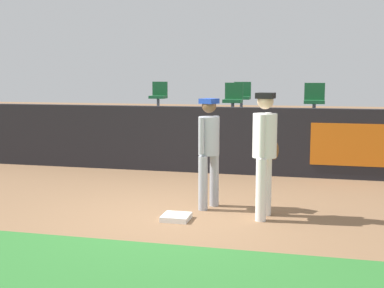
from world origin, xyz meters
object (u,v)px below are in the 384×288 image
(first_base, at_px, (176,217))
(seat_front_right, at_px, (314,99))
(seat_back_center, at_px, (242,95))
(player_fielder_home, at_px, (265,146))
(seat_back_left, at_px, (159,95))
(seat_front_center, at_px, (233,98))
(player_runner_visitor, at_px, (209,145))

(first_base, bearing_deg, seat_front_right, 69.43)
(seat_back_center, bearing_deg, player_fielder_home, -79.17)
(seat_back_left, distance_m, seat_front_right, 4.73)
(first_base, relative_size, seat_front_center, 0.48)
(first_base, bearing_deg, player_fielder_home, 18.60)
(seat_back_left, height_order, seat_back_center, same)
(seat_front_center, xyz_separation_m, seat_back_center, (-0.04, 1.80, 0.00))
(player_runner_visitor, height_order, seat_back_left, seat_back_left)
(first_base, height_order, seat_front_center, seat_front_center)
(first_base, height_order, player_fielder_home, player_fielder_home)
(seat_front_right, bearing_deg, seat_front_center, -179.99)
(first_base, distance_m, seat_back_center, 7.15)
(player_fielder_home, bearing_deg, seat_back_left, -142.76)
(seat_front_center, bearing_deg, first_base, -90.28)
(seat_back_left, bearing_deg, player_fielder_home, -60.79)
(seat_back_center, bearing_deg, seat_front_right, -42.60)
(player_fielder_home, xyz_separation_m, seat_back_center, (-1.26, 6.57, 0.51))
(seat_back_center, bearing_deg, seat_back_left, -179.99)
(seat_front_right, distance_m, seat_back_center, 2.66)
(seat_back_left, xyz_separation_m, seat_front_center, (2.45, -1.80, -0.00))
(player_runner_visitor, bearing_deg, seat_front_center, -152.60)
(seat_front_right, bearing_deg, first_base, -110.57)
(player_fielder_home, xyz_separation_m, seat_back_left, (-3.67, 6.57, 0.50))
(player_fielder_home, height_order, seat_back_center, seat_back_center)
(seat_back_left, relative_size, seat_back_center, 1.00)
(player_fielder_home, distance_m, seat_back_center, 6.70)
(player_fielder_home, bearing_deg, player_runner_visitor, -103.63)
(seat_front_right, relative_size, seat_back_center, 1.00)
(player_fielder_home, bearing_deg, seat_front_center, -157.62)
(player_runner_visitor, distance_m, seat_back_left, 6.81)
(player_runner_visitor, height_order, seat_front_center, seat_front_center)
(first_base, distance_m, seat_back_left, 7.55)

